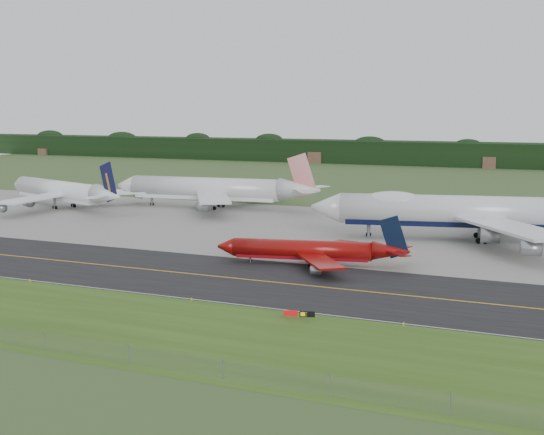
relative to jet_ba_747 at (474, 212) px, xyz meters
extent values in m
plane|color=#364F24|center=(-27.85, -50.80, -6.32)|extent=(600.00, 600.00, 0.00)
cube|color=#2E4C16|center=(-27.85, -85.80, -6.32)|extent=(400.00, 30.00, 0.01)
cube|color=black|center=(-27.85, -54.80, -6.31)|extent=(400.00, 32.00, 0.02)
cube|color=gray|center=(-27.85, 0.20, -6.32)|extent=(400.00, 78.00, 0.01)
cube|color=orange|center=(-27.85, -54.80, -6.29)|extent=(400.00, 0.40, 0.00)
cube|color=silver|center=(-27.85, -70.30, -6.29)|extent=(400.00, 0.25, 0.00)
plane|color=slate|center=(-27.85, -98.80, -5.22)|extent=(320.00, 0.00, 320.00)
cylinder|color=slate|center=(-27.85, -98.80, -5.22)|extent=(0.10, 0.10, 2.20)
cube|color=black|center=(-27.85, 224.20, -0.32)|extent=(700.00, 24.00, 12.00)
cylinder|color=silver|center=(-2.60, -0.59, 0.20)|extent=(53.21, 18.22, 6.73)
cube|color=black|center=(-2.60, -0.59, -1.99)|extent=(50.25, 16.00, 2.36)
cone|color=silver|center=(-31.70, -7.14, 0.20)|extent=(7.95, 8.03, 6.73)
ellipsoid|color=silver|center=(-17.08, -3.85, 2.05)|extent=(14.66, 8.60, 4.29)
cube|color=silver|center=(9.68, -13.20, -0.98)|extent=(25.92, 29.60, 0.58)
cube|color=silver|center=(3.08, 16.07, -0.98)|extent=(15.75, 31.36, 0.58)
cylinder|color=gray|center=(5.50, -13.47, -2.82)|extent=(4.21, 3.57, 2.83)
cylinder|color=gray|center=(-0.81, 14.53, -2.82)|extent=(4.21, 3.57, 2.83)
cylinder|color=gray|center=(14.30, -24.86, -2.82)|extent=(4.21, 3.57, 2.83)
cylinder|color=gray|center=(2.26, 28.59, -2.82)|extent=(4.21, 3.57, 2.83)
cylinder|color=black|center=(-22.26, -5.01, -5.72)|extent=(1.30, 0.80, 1.21)
cylinder|color=slate|center=(2.35, -3.27, -4.07)|extent=(1.13, 1.13, 4.50)
cylinder|color=black|center=(2.35, -3.27, -5.72)|extent=(1.32, 0.86, 1.21)
cylinder|color=slate|center=(0.72, 3.96, -4.07)|extent=(1.13, 1.13, 4.50)
cylinder|color=black|center=(0.72, 3.96, -5.72)|extent=(1.32, 0.86, 1.21)
cylinder|color=maroon|center=(-24.67, -39.33, -3.48)|extent=(25.93, 8.99, 3.49)
cube|color=maroon|center=(-24.67, -39.33, -4.61)|extent=(24.48, 7.86, 1.22)
cone|color=maroon|center=(-38.83, -42.47, -3.48)|extent=(3.90, 4.10, 3.49)
cone|color=maroon|center=(-8.76, -35.80, -3.22)|extent=(7.40, 4.88, 3.49)
cube|color=maroon|center=(-18.80, -45.38, -4.09)|extent=(12.44, 14.23, 0.39)
cube|color=maroon|center=(-21.91, -31.36, -4.09)|extent=(7.65, 15.03, 0.39)
cube|color=black|center=(-8.29, -35.70, -0.58)|extent=(5.44, 1.47, 7.94)
cylinder|color=gray|center=(-18.31, -48.79, -5.04)|extent=(2.18, 1.84, 1.47)
cylinder|color=gray|center=(-22.91, -28.07, -5.04)|extent=(2.18, 1.84, 1.47)
cylinder|color=black|center=(-34.23, -41.45, -6.01)|extent=(0.67, 0.41, 0.63)
cylinder|color=slate|center=(-22.24, -40.76, -5.42)|extent=(0.58, 0.58, 1.80)
cylinder|color=black|center=(-22.24, -40.76, -6.01)|extent=(0.68, 0.44, 0.63)
cylinder|color=slate|center=(-23.07, -37.01, -5.42)|extent=(0.58, 0.58, 1.80)
cylinder|color=black|center=(-23.07, -37.01, -6.01)|extent=(0.68, 0.44, 0.63)
cylinder|color=white|center=(-121.19, 8.79, -1.20)|extent=(40.24, 19.08, 5.49)
cube|color=white|center=(-121.19, 8.79, -2.99)|extent=(37.85, 17.09, 1.92)
cone|color=white|center=(-142.77, 16.62, -1.20)|extent=(6.67, 6.90, 5.49)
cone|color=white|center=(-96.95, -0.01, -0.79)|extent=(12.00, 8.83, 5.49)
cube|color=white|center=(-118.41, -5.20, -2.16)|extent=(9.49, 24.95, 0.48)
cube|color=white|center=(-110.09, 17.73, -2.16)|extent=(22.45, 22.47, 0.48)
cube|color=#0C0D37|center=(-96.37, -0.22, 2.83)|extent=(7.37, 3.03, 11.07)
cylinder|color=gray|center=(-121.23, -3.61, -3.66)|extent=(3.60, 3.19, 2.30)
cylinder|color=gray|center=(-113.27, 18.32, -3.66)|extent=(3.60, 3.19, 2.30)
cylinder|color=gray|center=(-120.20, -15.26, -3.66)|extent=(3.60, 3.19, 2.30)
cylinder|color=gray|center=(-105.01, 26.61, -3.66)|extent=(3.60, 3.19, 2.30)
cylinder|color=black|center=(-135.77, 14.08, -5.83)|extent=(1.08, 0.75, 0.99)
cylinder|color=slate|center=(-119.15, 4.84, -4.59)|extent=(0.98, 0.98, 3.47)
cylinder|color=black|center=(-119.15, 4.84, -5.83)|extent=(1.10, 0.80, 0.99)
cylinder|color=slate|center=(-117.10, 10.51, -4.59)|extent=(0.98, 0.98, 3.47)
cylinder|color=black|center=(-117.10, 10.51, -5.83)|extent=(1.10, 0.80, 0.99)
cylinder|color=silver|center=(-80.56, 24.41, -0.47)|extent=(45.66, 11.03, 6.28)
cube|color=white|center=(-80.56, 24.41, -2.52)|extent=(43.24, 9.23, 2.20)
cone|color=silver|center=(-105.86, 21.72, -0.47)|extent=(6.29, 6.85, 6.28)
cone|color=silver|center=(-52.12, 27.44, 0.00)|extent=(12.54, 7.51, 6.28)
cube|color=silver|center=(-71.30, 12.37, -1.57)|extent=(20.37, 26.42, 0.56)
cube|color=silver|center=(-74.04, 38.14, -1.57)|extent=(16.14, 27.17, 0.56)
cube|color=red|center=(-51.42, 27.51, 4.08)|extent=(8.67, 1.42, 12.49)
cylinder|color=gray|center=(-71.02, 6.16, -3.29)|extent=(3.69, 2.99, 2.64)
cylinder|color=gray|center=(-75.07, 44.26, -3.29)|extent=(3.69, 2.99, 2.64)
cylinder|color=black|center=(-97.65, 22.60, -5.76)|extent=(1.18, 0.63, 1.13)
cylinder|color=slate|center=(-76.59, 21.36, -4.34)|extent=(0.97, 0.97, 3.97)
cylinder|color=black|center=(-76.59, 21.36, -5.76)|extent=(1.18, 0.68, 1.13)
cylinder|color=slate|center=(-77.32, 28.23, -4.34)|extent=(0.97, 0.97, 3.97)
cylinder|color=black|center=(-77.32, 28.23, -5.76)|extent=(1.18, 0.68, 1.13)
cylinder|color=slate|center=(-12.29, -75.12, -6.01)|extent=(0.11, 0.11, 0.63)
cylinder|color=slate|center=(-9.67, -74.47, -6.01)|extent=(0.11, 0.11, 0.63)
cube|color=#9B0B0D|center=(-12.02, -75.05, -5.29)|extent=(1.95, 0.63, 0.81)
cube|color=black|center=(-10.37, -74.65, -5.29)|extent=(0.91, 0.37, 0.81)
cube|color=black|center=(-9.33, -74.39, -5.29)|extent=(1.08, 0.41, 0.81)
cylinder|color=yellow|center=(-60.63, -71.30, -6.07)|extent=(0.16, 0.16, 0.50)
cylinder|color=yellow|center=(-29.70, -71.30, -6.07)|extent=(0.16, 0.16, 0.50)
cylinder|color=yellow|center=(2.65, -71.30, -6.07)|extent=(0.16, 0.16, 0.50)
camera|label=1|loc=(26.40, -167.27, 22.13)|focal=50.00mm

